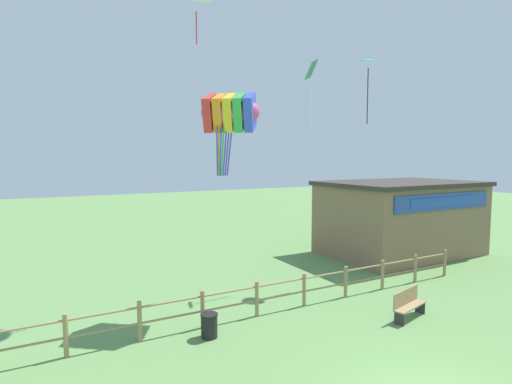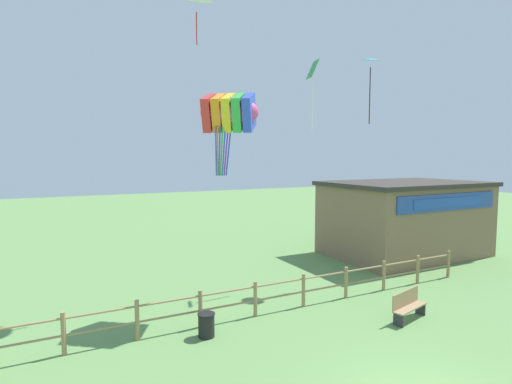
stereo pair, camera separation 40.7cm
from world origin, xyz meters
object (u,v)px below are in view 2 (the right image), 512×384
park_bench_near_fence (408,305)px  kite_rainbow_parafoil (229,113)px  kite_green_diamond (312,81)px  kite_cyan_delta (371,63)px  trash_bin (206,325)px  seaside_building (404,218)px

park_bench_near_fence → kite_rainbow_parafoil: size_ratio=0.57×
kite_green_diamond → kite_cyan_delta: (2.72, -0.79, 0.95)m
kite_green_diamond → trash_bin: bearing=-152.0°
kite_rainbow_parafoil → kite_cyan_delta: bearing=4.9°
seaside_building → kite_cyan_delta: 9.88m
seaside_building → kite_green_diamond: 10.76m
kite_rainbow_parafoil → kite_green_diamond: size_ratio=0.97×
kite_green_diamond → kite_cyan_delta: 2.98m
kite_green_diamond → park_bench_near_fence: bearing=-85.3°
park_bench_near_fence → kite_rainbow_parafoil: (-5.18, 4.00, 6.92)m
park_bench_near_fence → kite_green_diamond: (-0.45, 5.42, 8.71)m
park_bench_near_fence → seaside_building: bearing=43.5°
seaside_building → trash_bin: seaside_building is taller
park_bench_near_fence → kite_green_diamond: 10.27m
park_bench_near_fence → kite_rainbow_parafoil: kite_rainbow_parafoil is taller
kite_green_diamond → kite_cyan_delta: size_ratio=1.04×
kite_rainbow_parafoil → park_bench_near_fence: bearing=-37.7°
trash_bin → kite_green_diamond: (6.46, 3.43, 8.86)m
seaside_building → kite_green_diamond: (-7.95, -1.69, 7.05)m
kite_green_diamond → kite_rainbow_parafoil: bearing=-163.3°
kite_cyan_delta → kite_green_diamond: bearing=163.8°
seaside_building → kite_green_diamond: kite_green_diamond is taller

